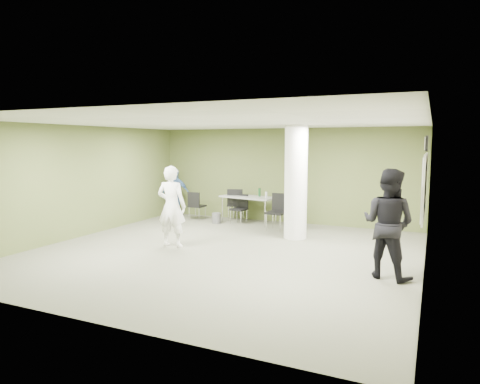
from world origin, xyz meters
The scene contains 17 objects.
floor centered at (0.00, 0.00, 0.00)m, with size 8.00×8.00×0.00m, color #505140.
ceiling centered at (0.00, 0.00, 2.80)m, with size 8.00×8.00×0.00m, color white.
wall_back centered at (0.00, 4.00, 1.40)m, with size 8.00×0.02×2.80m, color #4B5829.
wall_left centered at (-4.00, 0.00, 1.40)m, with size 0.02×8.00×2.80m, color #4B5829.
wall_right_cream centered at (4.00, 0.00, 1.40)m, with size 0.02×8.00×2.80m, color beige.
column centered at (1.00, 2.00, 1.40)m, with size 0.56×0.56×2.80m, color silver.
whiteboard centered at (3.92, 1.20, 1.50)m, with size 0.05×2.30×1.30m.
wall_clock centered at (3.92, 1.20, 2.35)m, with size 0.06×0.32×0.32m.
folding_table centered at (-0.85, 3.39, 0.75)m, with size 1.78×1.03×1.05m.
wastebasket centered at (-1.71, 2.96, 0.15)m, with size 0.26×0.26×0.31m, color #4C4C4C.
chair_back_left centered at (-2.53, 3.16, 0.51)m, with size 0.45×0.45×0.88m.
chair_back_right centered at (-1.37, 3.56, 0.58)m, with size 0.61×0.61×0.99m.
chair_table_left centered at (-1.11, 3.32, 0.50)m, with size 0.48×0.48×0.85m.
chair_table_right centered at (0.26, 2.80, 0.58)m, with size 0.54×0.54×0.99m.
woman_white centered at (-1.32, 0.00, 0.93)m, with size 0.68×0.44×1.85m, color white.
man_black centered at (3.40, -0.38, 0.96)m, with size 0.94×0.73×1.93m, color black.
man_blue centered at (-3.40, 3.40, 0.77)m, with size 0.91×0.38×1.55m, color #395C8E.
Camera 1 is at (4.08, -8.11, 2.35)m, focal length 32.00 mm.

